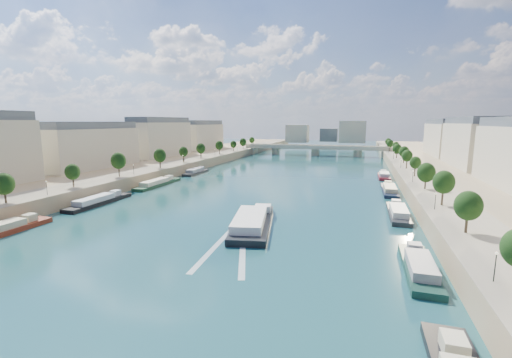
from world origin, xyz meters
The scene contains 17 objects.
ground centered at (0.00, 100.00, 0.00)m, with size 700.00×700.00×0.00m, color #0C3638.
quay_left centered at (-72.00, 100.00, 2.50)m, with size 44.00×520.00×5.00m, color #9E8460.
quay_right centered at (72.00, 100.00, 2.50)m, with size 44.00×520.00×5.00m, color #9E8460.
pave_left centered at (-57.00, 100.00, 5.05)m, with size 14.00×520.00×0.10m, color gray.
pave_right centered at (57.00, 100.00, 5.05)m, with size 14.00×520.00×0.10m, color gray.
trees_left centered at (-55.00, 102.00, 10.48)m, with size 4.80×268.80×8.26m.
trees_right centered at (55.00, 110.00, 10.48)m, with size 4.80×268.80×8.26m.
lamps_left centered at (-52.50, 90.00, 7.78)m, with size 0.36×200.36×4.28m.
lamps_right centered at (52.50, 105.00, 7.78)m, with size 0.36×200.36×4.28m.
buildings_left centered at (-85.00, 112.00, 16.45)m, with size 16.00×226.00×23.20m.
buildings_right centered at (85.00, 112.00, 16.45)m, with size 16.00×226.00×23.20m.
skyline centered at (3.19, 319.52, 14.66)m, with size 79.00×42.00×22.00m.
bridge centered at (0.00, 224.87, 5.08)m, with size 112.00×12.00×8.15m.
tour_barge centered at (9.21, 33.99, 1.20)m, with size 14.65×31.65×4.14m.
wake centered at (9.21, 17.46, 0.02)m, with size 12.73×26.01×0.04m.
moored_barges_left centered at (-45.50, 43.93, 0.84)m, with size 5.00×151.07×3.60m.
moored_barges_right centered at (45.50, 51.42, 0.84)m, with size 5.00×162.47×3.60m.
Camera 1 is at (34.74, -45.42, 26.28)m, focal length 24.00 mm.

